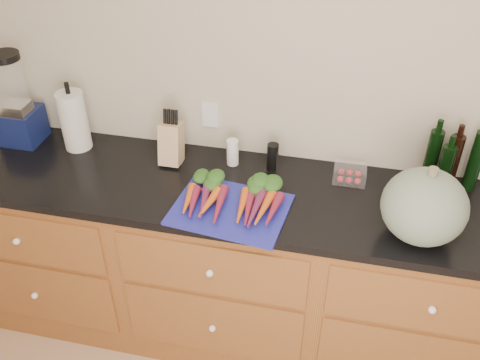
% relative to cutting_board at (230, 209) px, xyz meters
% --- Properties ---
extents(wall_back, '(4.10, 0.05, 2.60)m').
position_rel_cutting_board_xyz_m(wall_back, '(0.40, 0.48, 0.35)').
color(wall_back, beige).
rests_on(wall_back, ground).
extents(cabinets, '(3.60, 0.64, 0.90)m').
position_rel_cutting_board_xyz_m(cabinets, '(0.40, 0.16, -0.50)').
color(cabinets, brown).
rests_on(cabinets, ground).
extents(countertop, '(3.64, 0.62, 0.04)m').
position_rel_cutting_board_xyz_m(countertop, '(0.40, 0.16, -0.03)').
color(countertop, black).
rests_on(countertop, cabinets).
extents(cutting_board, '(0.50, 0.40, 0.01)m').
position_rel_cutting_board_xyz_m(cutting_board, '(0.00, 0.00, 0.00)').
color(cutting_board, '#1F2395').
rests_on(cutting_board, countertop).
extents(carrots, '(0.44, 0.32, 0.06)m').
position_rel_cutting_board_xyz_m(carrots, '(0.00, 0.05, 0.03)').
color(carrots, '#DD5B1A').
rests_on(carrots, cutting_board).
extents(squash, '(0.32, 0.32, 0.29)m').
position_rel_cutting_board_xyz_m(squash, '(0.75, 0.01, 0.14)').
color(squash, '#5C6E5D').
rests_on(squash, countertop).
extents(blender_appliance, '(0.18, 0.18, 0.46)m').
position_rel_cutting_board_xyz_m(blender_appliance, '(-1.13, 0.32, 0.19)').
color(blender_appliance, '#10184A').
rests_on(blender_appliance, countertop).
extents(paper_towel, '(0.13, 0.13, 0.29)m').
position_rel_cutting_board_xyz_m(paper_towel, '(-0.84, 0.32, 0.14)').
color(paper_towel, silver).
rests_on(paper_towel, countertop).
extents(knife_block, '(0.10, 0.10, 0.20)m').
position_rel_cutting_board_xyz_m(knife_block, '(-0.35, 0.30, 0.09)').
color(knife_block, tan).
rests_on(knife_block, countertop).
extents(grinder_salt, '(0.05, 0.05, 0.13)m').
position_rel_cutting_board_xyz_m(grinder_salt, '(-0.07, 0.34, 0.06)').
color(grinder_salt, white).
rests_on(grinder_salt, countertop).
extents(grinder_pepper, '(0.05, 0.05, 0.13)m').
position_rel_cutting_board_xyz_m(grinder_pepper, '(0.12, 0.34, 0.06)').
color(grinder_pepper, black).
rests_on(grinder_pepper, countertop).
extents(canister_chrome, '(0.05, 0.05, 0.10)m').
position_rel_cutting_board_xyz_m(canister_chrome, '(0.12, 0.34, 0.05)').
color(canister_chrome, silver).
rests_on(canister_chrome, countertop).
extents(tomato_box, '(0.14, 0.11, 0.07)m').
position_rel_cutting_board_xyz_m(tomato_box, '(0.47, 0.33, 0.03)').
color(tomato_box, white).
rests_on(tomato_box, countertop).
extents(bottles, '(0.24, 0.12, 0.28)m').
position_rel_cutting_board_xyz_m(bottles, '(0.89, 0.37, 0.12)').
color(bottles, black).
rests_on(bottles, countertop).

